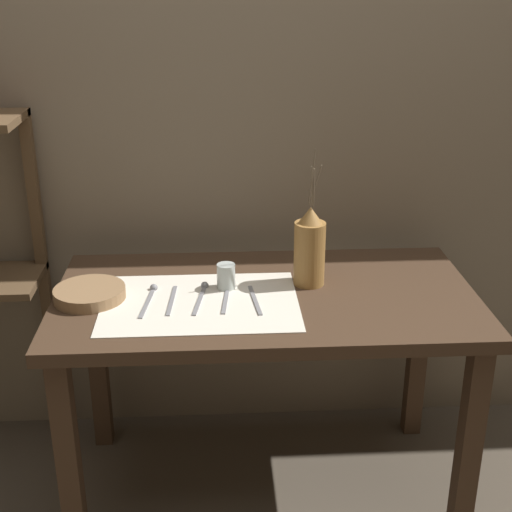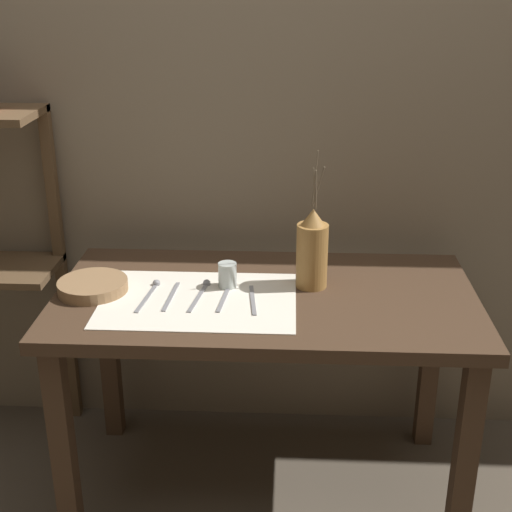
% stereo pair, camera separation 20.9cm
% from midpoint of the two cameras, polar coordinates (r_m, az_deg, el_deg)
% --- Properties ---
extents(ground_plane, '(12.00, 12.00, 0.00)m').
position_cam_midpoint_polar(ground_plane, '(2.53, -1.80, -17.87)').
color(ground_plane, brown).
extents(stone_wall_back, '(7.00, 0.06, 2.40)m').
position_cam_midpoint_polar(stone_wall_back, '(2.42, -2.46, 12.01)').
color(stone_wall_back, '#7A6B56').
rests_on(stone_wall_back, ground_plane).
extents(wooden_table, '(1.26, 0.67, 0.72)m').
position_cam_midpoint_polar(wooden_table, '(2.18, -1.99, -5.38)').
color(wooden_table, '#422D1E').
rests_on(wooden_table, ground_plane).
extents(linen_cloth, '(0.57, 0.40, 0.00)m').
position_cam_midpoint_polar(linen_cloth, '(2.09, -7.35, -3.78)').
color(linen_cloth, silver).
rests_on(linen_cloth, wooden_table).
extents(pitcher_with_flowers, '(0.10, 0.10, 0.42)m').
position_cam_midpoint_polar(pitcher_with_flowers, '(2.16, 1.55, 0.53)').
color(pitcher_with_flowers, olive).
rests_on(pitcher_with_flowers, wooden_table).
extents(wooden_bowl, '(0.21, 0.21, 0.04)m').
position_cam_midpoint_polar(wooden_bowl, '(2.17, -15.88, -2.98)').
color(wooden_bowl, '#8E6B47').
rests_on(wooden_bowl, wooden_table).
extents(glass_tumbler_near, '(0.06, 0.06, 0.08)m').
position_cam_midpoint_polar(glass_tumbler_near, '(2.16, -5.19, -1.69)').
color(glass_tumbler_near, '#B7C1BC').
rests_on(glass_tumbler_near, wooden_table).
extents(spoon_outer, '(0.04, 0.21, 0.02)m').
position_cam_midpoint_polar(spoon_outer, '(2.16, -11.15, -3.05)').
color(spoon_outer, gray).
rests_on(spoon_outer, wooden_table).
extents(fork_outer, '(0.02, 0.20, 0.00)m').
position_cam_midpoint_polar(fork_outer, '(2.11, -9.60, -3.59)').
color(fork_outer, gray).
rests_on(fork_outer, wooden_table).
extents(spoon_inner, '(0.05, 0.21, 0.02)m').
position_cam_midpoint_polar(spoon_inner, '(2.15, -7.08, -2.88)').
color(spoon_inner, gray).
rests_on(spoon_inner, wooden_table).
extents(fork_inner, '(0.03, 0.20, 0.00)m').
position_cam_midpoint_polar(fork_inner, '(2.10, -5.29, -3.50)').
color(fork_inner, gray).
rests_on(fork_inner, wooden_table).
extents(knife_center, '(0.03, 0.20, 0.00)m').
position_cam_midpoint_polar(knife_center, '(2.08, -2.96, -3.61)').
color(knife_center, gray).
rests_on(knife_center, wooden_table).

